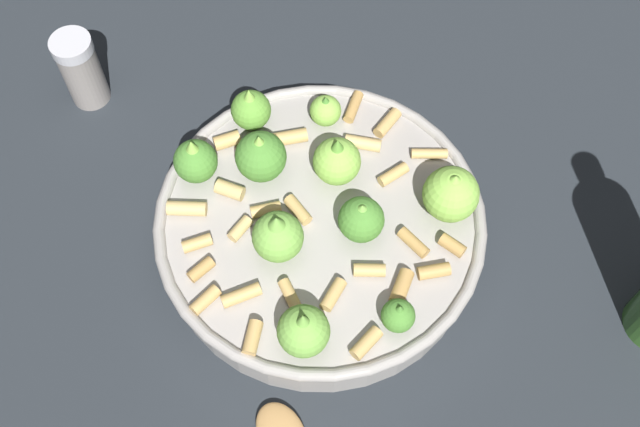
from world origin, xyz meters
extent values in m
plane|color=#23282D|center=(0.00, 0.00, 0.00)|extent=(2.40, 2.40, 0.00)
cylinder|color=#9E9993|center=(0.00, 0.00, 0.02)|extent=(0.27, 0.27, 0.05)
torus|color=#9E9993|center=(0.00, 0.00, 0.05)|extent=(0.28, 0.28, 0.01)
sphere|color=#8CC64C|center=(-0.10, -0.04, 0.07)|extent=(0.05, 0.05, 0.05)
cone|color=#8CC64C|center=(-0.10, -0.04, 0.09)|extent=(0.02, 0.02, 0.01)
sphere|color=#75B247|center=(-0.02, 0.11, 0.07)|extent=(0.04, 0.04, 0.04)
cone|color=#75B247|center=(-0.02, 0.11, 0.09)|extent=(0.02, 0.02, 0.02)
sphere|color=#4C8933|center=(0.06, -0.03, 0.07)|extent=(0.04, 0.04, 0.04)
cone|color=#8CC64C|center=(0.06, -0.03, 0.09)|extent=(0.02, 0.02, 0.02)
sphere|color=#8CC64C|center=(0.03, -0.10, 0.06)|extent=(0.03, 0.03, 0.03)
cone|color=#4C8933|center=(0.03, -0.10, 0.08)|extent=(0.01, 0.01, 0.01)
sphere|color=#4C8933|center=(-0.04, 0.00, 0.07)|extent=(0.04, 0.04, 0.04)
cone|color=#75B247|center=(-0.04, 0.00, 0.08)|extent=(0.02, 0.02, 0.01)
sphere|color=#75B247|center=(0.02, 0.04, 0.07)|extent=(0.04, 0.04, 0.04)
cone|color=#75B247|center=(0.02, 0.04, 0.09)|extent=(0.02, 0.02, 0.02)
sphere|color=#4C8933|center=(-0.09, 0.07, 0.06)|extent=(0.03, 0.03, 0.03)
cone|color=#4C8933|center=(-0.09, 0.07, 0.07)|extent=(0.01, 0.01, 0.01)
sphere|color=#8CC64C|center=(0.00, -0.05, 0.07)|extent=(0.04, 0.04, 0.04)
cone|color=#609E38|center=(0.00, -0.05, 0.09)|extent=(0.02, 0.02, 0.02)
sphere|color=#609E38|center=(0.09, -0.08, 0.06)|extent=(0.04, 0.04, 0.04)
cone|color=#8CC64C|center=(0.09, -0.08, 0.08)|extent=(0.02, 0.02, 0.02)
sphere|color=#4C8933|center=(0.12, -0.01, 0.07)|extent=(0.04, 0.04, 0.04)
cone|color=#8CC64C|center=(0.12, -0.01, 0.09)|extent=(0.02, 0.02, 0.02)
cylinder|color=tan|center=(0.05, -0.07, 0.05)|extent=(0.04, 0.03, 0.01)
cylinder|color=tan|center=(-0.01, -0.08, 0.05)|extent=(0.03, 0.02, 0.01)
cylinder|color=tan|center=(0.10, -0.05, 0.05)|extent=(0.03, 0.02, 0.01)
cylinder|color=tan|center=(-0.10, 0.02, 0.05)|extent=(0.03, 0.02, 0.01)
cylinder|color=tan|center=(-0.03, 0.06, 0.05)|extent=(0.02, 0.03, 0.01)
cylinder|color=tan|center=(0.00, 0.08, 0.05)|extent=(0.03, 0.03, 0.01)
cylinder|color=tan|center=(-0.05, -0.06, 0.05)|extent=(0.02, 0.03, 0.01)
cylinder|color=tan|center=(0.08, 0.00, 0.05)|extent=(0.03, 0.01, 0.01)
cylinder|color=tan|center=(0.08, 0.08, 0.05)|extent=(0.02, 0.03, 0.01)
cylinder|color=tan|center=(0.09, 0.06, 0.05)|extent=(0.03, 0.02, 0.01)
cylinder|color=tan|center=(-0.07, 0.10, 0.05)|extent=(0.02, 0.03, 0.01)
cylinder|color=tan|center=(0.06, 0.10, 0.05)|extent=(0.02, 0.03, 0.01)
cylinder|color=tan|center=(-0.08, 0.00, 0.05)|extent=(0.03, 0.02, 0.01)
cylinder|color=tan|center=(-0.08, 0.04, 0.05)|extent=(0.01, 0.03, 0.01)
cylinder|color=tan|center=(0.04, 0.09, 0.05)|extent=(0.03, 0.03, 0.01)
cylinder|color=tan|center=(0.11, 0.03, 0.05)|extent=(0.04, 0.02, 0.01)
cylinder|color=tan|center=(-0.03, -0.11, 0.05)|extent=(0.02, 0.03, 0.01)
cylinder|color=tan|center=(0.02, 0.00, 0.05)|extent=(0.03, 0.02, 0.01)
cylinder|color=tan|center=(-0.11, -0.01, 0.05)|extent=(0.02, 0.02, 0.01)
cylinder|color=tan|center=(-0.07, -0.09, 0.05)|extent=(0.03, 0.02, 0.01)
cylinder|color=tan|center=(0.05, 0.01, 0.05)|extent=(0.03, 0.02, 0.01)
cylinder|color=tan|center=(0.02, 0.12, 0.05)|extent=(0.01, 0.03, 0.01)
cylinder|color=tan|center=(0.01, -0.12, 0.05)|extent=(0.01, 0.03, 0.01)
cylinder|color=tan|center=(0.06, 0.03, 0.05)|extent=(0.02, 0.02, 0.01)
cylinder|color=tan|center=(-0.05, 0.04, 0.05)|extent=(0.03, 0.02, 0.01)
cylinder|color=gray|center=(0.27, -0.09, 0.03)|extent=(0.04, 0.04, 0.07)
cylinder|color=silver|center=(0.27, -0.09, 0.08)|extent=(0.04, 0.04, 0.01)
camera|label=1|loc=(-0.10, 0.30, 0.63)|focal=43.83mm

